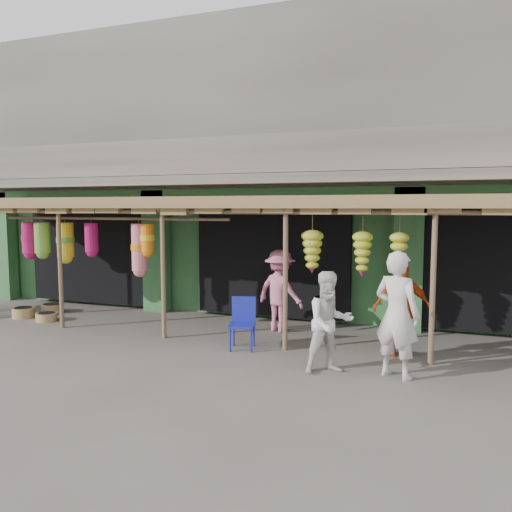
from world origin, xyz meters
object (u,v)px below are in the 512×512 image
(blue_chair, at_px, (243,320))
(person_vendor, at_px, (402,308))
(person_front, at_px, (397,315))
(person_right, at_px, (330,322))
(person_shopper, at_px, (280,291))

(blue_chair, bearing_deg, person_vendor, -3.54)
(person_vendor, bearing_deg, blue_chair, -10.25)
(person_front, bearing_deg, blue_chair, 9.45)
(person_right, xyz_separation_m, person_shopper, (-1.50, 2.27, 0.05))
(blue_chair, bearing_deg, person_right, -38.10)
(person_front, xyz_separation_m, person_vendor, (0.01, 1.16, -0.12))
(person_vendor, xyz_separation_m, person_shopper, (-2.51, 0.98, 0.01))
(person_shopper, bearing_deg, blue_chair, 101.21)
(person_shopper, bearing_deg, person_right, 145.40)
(person_right, bearing_deg, person_shopper, 89.44)
(person_right, distance_m, person_shopper, 2.72)
(person_right, relative_size, person_shopper, 0.94)
(person_front, height_order, person_shopper, person_front)
(person_right, relative_size, person_vendor, 0.94)
(person_shopper, bearing_deg, person_vendor, -179.37)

